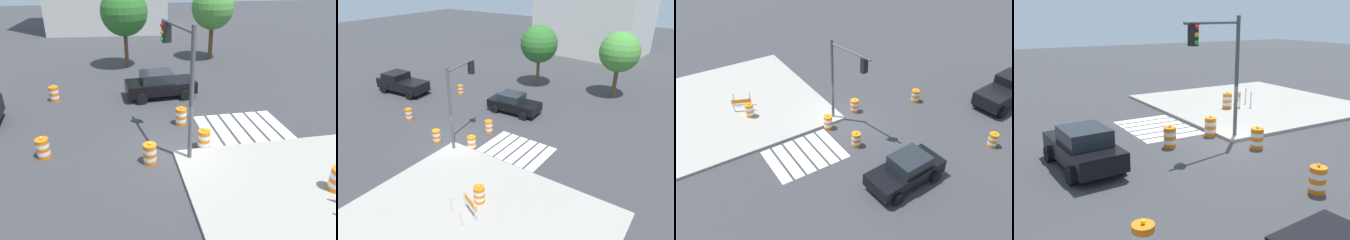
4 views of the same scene
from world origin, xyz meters
The scene contains 11 objects.
ground_plane centered at (0.00, 0.00, 0.00)m, with size 120.00×120.00×0.00m, color #38383A.
crosswalk_stripes centered at (4.00, 1.80, 0.01)m, with size 4.35×3.20×0.02m.
sports_car centered at (0.49, 6.69, 0.81)m, with size 4.41×2.35×1.63m.
traffic_barrel_near_corner centered at (-5.54, 0.75, 0.45)m, with size 0.56×0.56×1.02m.
traffic_barrel_crosswalk_end centered at (-1.08, -0.51, 0.45)m, with size 0.56×0.56×1.02m.
traffic_barrel_median_near centered at (-5.96, 7.20, 0.45)m, with size 0.56×0.56×1.02m.
traffic_barrel_median_far centered at (0.97, 2.70, 0.45)m, with size 0.56×0.56×1.02m.
traffic_barrel_far_curb centered at (1.47, 0.20, 0.45)m, with size 0.56×0.56×1.02m.
traffic_light_pole centered at (0.38, 0.52, 3.91)m, with size 0.88×3.25×5.50m.
street_tree_streetside_near centered at (-1.11, 13.49, 4.28)m, with size 3.62×3.62×6.10m.
street_tree_streetside_mid centered at (6.29, 14.66, 4.27)m, with size 3.52×3.52×6.06m.
Camera 1 is at (-2.32, -11.31, 7.49)m, focal length 32.99 mm.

